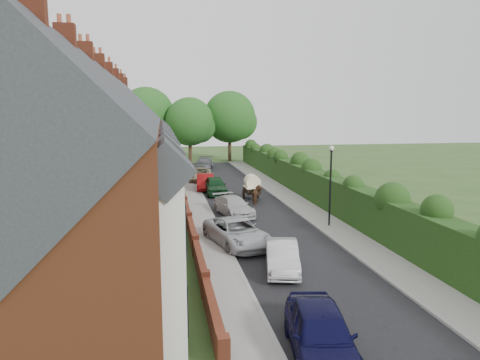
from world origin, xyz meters
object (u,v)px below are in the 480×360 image
object	(u,v)px
car_silver_a	(282,256)
car_white	(234,206)
lamppost	(331,176)
horse	(257,195)
car_silver_b	(237,232)
car_green	(215,186)
car_red	(205,182)
car_grey	(204,164)
horse_cart	(252,185)
car_beige	(200,175)
car_navy	(321,333)

from	to	relation	value
car_silver_a	car_white	distance (m)	10.91
lamppost	horse	distance (m)	8.51
car_silver_b	car_green	world-z (taller)	car_green
car_green	car_silver_b	bearing A→B (deg)	-93.00
car_red	car_grey	bearing A→B (deg)	89.92
lamppost	horse_cart	xyz separation A→B (m)	(-3.01, 9.39, -2.10)
lamppost	car_red	size ratio (longest dim) A/B	1.16
car_white	horse	size ratio (longest dim) A/B	2.63
car_red	car_beige	xyz separation A→B (m)	(0.00, 5.07, -0.04)
car_beige	horse_cart	distance (m)	10.96
car_grey	car_navy	bearing A→B (deg)	-78.24
lamppost	car_red	world-z (taller)	lamppost
lamppost	car_green	distance (m)	13.72
car_silver_a	car_silver_b	world-z (taller)	car_silver_b
lamppost	car_beige	distance (m)	20.97
car_green	horse_cart	xyz separation A→B (m)	(2.75, -2.81, 0.42)
car_navy	car_silver_a	bearing A→B (deg)	93.00
horse	car_green	bearing A→B (deg)	-45.45
car_navy	horse	distance (m)	21.52
car_navy	car_silver_a	world-z (taller)	car_navy
car_white	car_grey	bearing A→B (deg)	76.18
car_silver_b	horse	world-z (taller)	horse
car_white	car_green	xyz separation A→B (m)	(-0.32, 8.01, 0.12)
car_green	car_beige	distance (m)	7.63
car_beige	lamppost	bearing A→B (deg)	-66.73
car_beige	car_silver_b	bearing A→B (deg)	-84.64
car_silver_b	car_grey	distance (m)	31.62
car_silver_b	car_white	size ratio (longest dim) A/B	1.14
car_beige	car_red	bearing A→B (deg)	-84.64
car_silver_a	horse	distance (m)	14.38
car_green	car_grey	distance (m)	16.81
car_silver_b	car_grey	xyz separation A→B (m)	(1.26, 31.60, 0.02)
car_silver_a	car_green	size ratio (longest dim) A/B	0.89
lamppost	car_green	bearing A→B (deg)	115.26
car_silver_a	car_white	bearing A→B (deg)	104.67
horse	horse_cart	xyz separation A→B (m)	(0.00, 1.86, 0.47)
car_red	car_silver_b	bearing A→B (deg)	-85.05
car_grey	horse	distance (m)	21.58
lamppost	car_silver_b	size ratio (longest dim) A/B	1.00
car_white	horse	distance (m)	4.13
car_red	car_grey	distance (m)	14.33
car_grey	car_white	bearing A→B (deg)	-78.00
car_navy	car_silver_b	bearing A→B (deg)	102.58
lamppost	car_silver_b	xyz separation A→B (m)	(-6.40, -2.60, -2.58)
horse_cart	car_silver_a	bearing A→B (deg)	-97.06
car_red	car_beige	world-z (taller)	car_red
lamppost	car_silver_a	bearing A→B (deg)	-126.70
car_navy	horse	xyz separation A→B (m)	(2.82, 21.33, -0.06)
lamppost	car_silver_a	size ratio (longest dim) A/B	1.28
car_navy	car_green	distance (m)	26.00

